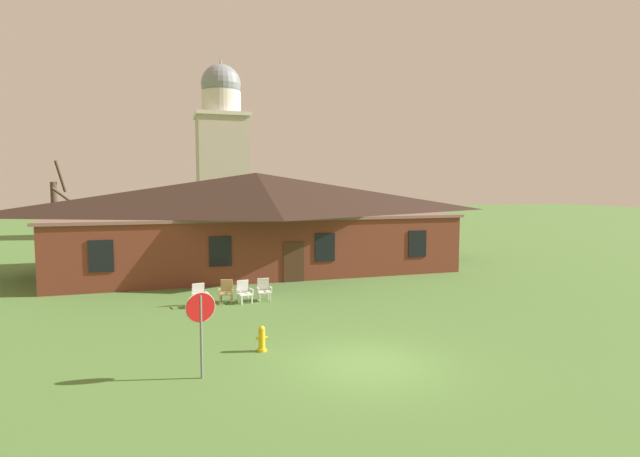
{
  "coord_description": "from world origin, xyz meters",
  "views": [
    {
      "loc": [
        -5.43,
        -12.73,
        5.04
      ],
      "look_at": [
        1.04,
        7.85,
        3.19
      ],
      "focal_mm": 28.11,
      "sensor_mm": 36.0,
      "label": 1
    }
  ],
  "objects_px": {
    "lawn_chair_near_door": "(226,290)",
    "lawn_chair_left_end": "(244,291)",
    "stop_sign": "(201,317)",
    "lawn_chair_by_porch": "(199,295)",
    "lawn_chair_middle": "(264,289)",
    "fire_hydrant": "(262,339)"
  },
  "relations": [
    {
      "from": "stop_sign",
      "to": "lawn_chair_near_door",
      "type": "relative_size",
      "value": 2.4
    },
    {
      "from": "lawn_chair_by_porch",
      "to": "lawn_chair_near_door",
      "type": "bearing_deg",
      "value": 22.73
    },
    {
      "from": "lawn_chair_near_door",
      "to": "lawn_chair_middle",
      "type": "distance_m",
      "value": 1.62
    },
    {
      "from": "fire_hydrant",
      "to": "stop_sign",
      "type": "bearing_deg",
      "value": -139.15
    },
    {
      "from": "stop_sign",
      "to": "lawn_chair_middle",
      "type": "distance_m",
      "value": 9.07
    },
    {
      "from": "lawn_chair_near_door",
      "to": "lawn_chair_left_end",
      "type": "xyz_separation_m",
      "value": [
        0.71,
        -0.35,
        0.0
      ]
    },
    {
      "from": "stop_sign",
      "to": "lawn_chair_middle",
      "type": "height_order",
      "value": "stop_sign"
    },
    {
      "from": "lawn_chair_by_porch",
      "to": "lawn_chair_near_door",
      "type": "height_order",
      "value": "same"
    },
    {
      "from": "lawn_chair_by_porch",
      "to": "lawn_chair_middle",
      "type": "relative_size",
      "value": 1.0
    },
    {
      "from": "lawn_chair_by_porch",
      "to": "fire_hydrant",
      "type": "relative_size",
      "value": 1.21
    },
    {
      "from": "stop_sign",
      "to": "lawn_chair_by_porch",
      "type": "relative_size",
      "value": 2.4
    },
    {
      "from": "lawn_chair_by_porch",
      "to": "fire_hydrant",
      "type": "bearing_deg",
      "value": -77.55
    },
    {
      "from": "lawn_chair_left_end",
      "to": "lawn_chair_near_door",
      "type": "bearing_deg",
      "value": 153.85
    },
    {
      "from": "lawn_chair_near_door",
      "to": "fire_hydrant",
      "type": "distance_m",
      "value": 6.9
    },
    {
      "from": "lawn_chair_middle",
      "to": "lawn_chair_by_porch",
      "type": "bearing_deg",
      "value": -173.33
    },
    {
      "from": "lawn_chair_by_porch",
      "to": "fire_hydrant",
      "type": "distance_m",
      "value": 6.56
    },
    {
      "from": "stop_sign",
      "to": "fire_hydrant",
      "type": "relative_size",
      "value": 2.9
    },
    {
      "from": "lawn_chair_by_porch",
      "to": "lawn_chair_middle",
      "type": "height_order",
      "value": "same"
    },
    {
      "from": "lawn_chair_by_porch",
      "to": "lawn_chair_left_end",
      "type": "xyz_separation_m",
      "value": [
        1.89,
        0.14,
        0.0
      ]
    },
    {
      "from": "stop_sign",
      "to": "lawn_chair_left_end",
      "type": "height_order",
      "value": "stop_sign"
    },
    {
      "from": "lawn_chair_by_porch",
      "to": "lawn_chair_middle",
      "type": "xyz_separation_m",
      "value": [
        2.79,
        0.33,
        0.0
      ]
    },
    {
      "from": "lawn_chair_left_end",
      "to": "fire_hydrant",
      "type": "height_order",
      "value": "lawn_chair_left_end"
    }
  ]
}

